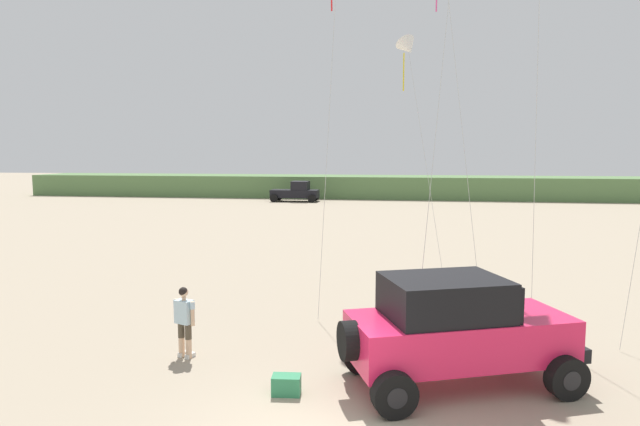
{
  "coord_description": "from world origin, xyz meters",
  "views": [
    {
      "loc": [
        1.33,
        -8.49,
        4.73
      ],
      "look_at": [
        -0.58,
        3.94,
        3.35
      ],
      "focal_mm": 30.95,
      "sensor_mm": 36.0,
      "label": 1
    }
  ],
  "objects_px": {
    "person_watching": "(184,318)",
    "jeep": "(456,328)",
    "distant_pickup": "(296,192)",
    "kite_green_box": "(408,48)",
    "cooler_box": "(286,385)"
  },
  "relations": [
    {
      "from": "kite_green_box",
      "to": "distant_pickup",
      "type": "bearing_deg",
      "value": 109.06
    },
    {
      "from": "jeep",
      "to": "cooler_box",
      "type": "bearing_deg",
      "value": -164.32
    },
    {
      "from": "distant_pickup",
      "to": "kite_green_box",
      "type": "relative_size",
      "value": 0.5
    },
    {
      "from": "person_watching",
      "to": "cooler_box",
      "type": "xyz_separation_m",
      "value": [
        2.74,
        -1.57,
        -0.75
      ]
    },
    {
      "from": "jeep",
      "to": "person_watching",
      "type": "distance_m",
      "value": 6.09
    },
    {
      "from": "person_watching",
      "to": "kite_green_box",
      "type": "xyz_separation_m",
      "value": [
        5.01,
        10.52,
        7.84
      ]
    },
    {
      "from": "distant_pickup",
      "to": "jeep",
      "type": "bearing_deg",
      "value": -74.48
    },
    {
      "from": "jeep",
      "to": "distant_pickup",
      "type": "relative_size",
      "value": 1.08
    },
    {
      "from": "person_watching",
      "to": "jeep",
      "type": "bearing_deg",
      "value": -6.01
    },
    {
      "from": "jeep",
      "to": "kite_green_box",
      "type": "relative_size",
      "value": 0.54
    },
    {
      "from": "person_watching",
      "to": "cooler_box",
      "type": "distance_m",
      "value": 3.24
    },
    {
      "from": "jeep",
      "to": "kite_green_box",
      "type": "height_order",
      "value": "kite_green_box"
    },
    {
      "from": "person_watching",
      "to": "distant_pickup",
      "type": "height_order",
      "value": "distant_pickup"
    },
    {
      "from": "person_watching",
      "to": "cooler_box",
      "type": "relative_size",
      "value": 2.98
    },
    {
      "from": "distant_pickup",
      "to": "kite_green_box",
      "type": "bearing_deg",
      "value": -70.94
    }
  ]
}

